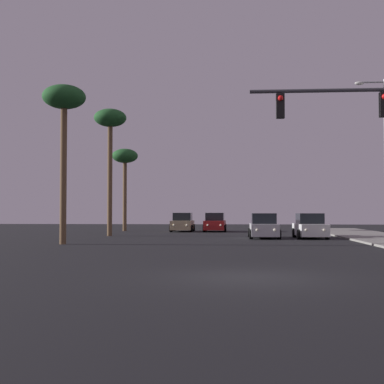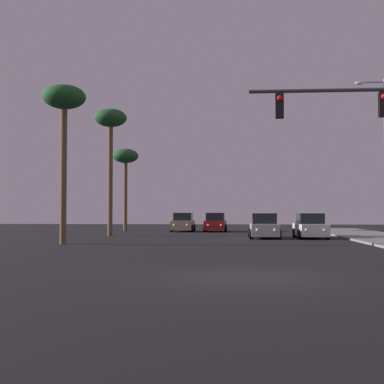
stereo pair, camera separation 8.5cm
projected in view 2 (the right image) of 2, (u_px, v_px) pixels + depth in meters
ground_plane at (247, 277)px, 14.77m from camera, size 120.00×120.00×0.00m
car_red at (215, 223)px, 47.88m from camera, size 2.04×4.34×1.68m
car_silver at (264, 227)px, 36.01m from camera, size 2.04×4.32×1.68m
car_white at (310, 227)px, 35.88m from camera, size 2.04×4.33×1.68m
car_tan at (183, 223)px, 48.08m from camera, size 2.04×4.32×1.68m
street_lamp at (384, 151)px, 29.37m from camera, size 1.74×0.24×9.00m
palm_tree_far at (126, 160)px, 49.65m from camera, size 2.40×2.40×7.63m
palm_tree_mid at (111, 126)px, 39.67m from camera, size 2.40×2.40×9.42m
palm_tree_near at (64, 106)px, 29.71m from camera, size 2.40×2.40×8.85m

